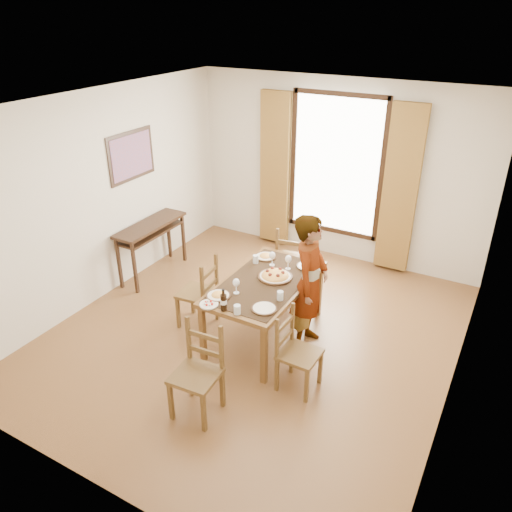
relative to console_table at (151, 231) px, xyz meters
The scene contains 22 objects.
ground 2.22m from the console_table, 16.47° to the right, with size 5.00×5.00×0.00m, color #513619.
room_shell 2.25m from the console_table, 13.10° to the right, with size 4.60×5.10×2.74m.
console_table is the anchor object (origin of this frame).
dining_table 2.23m from the console_table, 14.84° to the right, with size 0.89×1.59×0.76m.
chair_west 1.55m from the console_table, 29.00° to the right, with size 0.45×0.45×0.93m.
chair_north 2.09m from the console_table, 14.39° to the left, with size 0.51×0.51×1.00m.
chair_south 2.94m from the console_table, 42.10° to the right, with size 0.45×0.45×0.95m.
chair_east 3.10m from the console_table, 22.61° to the right, with size 0.40×0.40×0.88m.
man 2.69m from the console_table, ahead, with size 0.46×0.63×1.62m, color #919499.
plate_sw 2.18m from the console_table, 30.75° to the right, with size 0.27×0.27×0.05m, color silver, non-canonical shape.
plate_se 2.66m from the console_table, 24.28° to the right, with size 0.27×0.27×0.05m, color silver, non-canonical shape.
plate_nw 1.88m from the console_table, ahead, with size 0.27×0.27×0.05m, color silver, non-canonical shape.
plate_ne 2.45m from the console_table, ahead, with size 0.27×0.27×0.05m, color silver, non-canonical shape.
pasta_platter 2.26m from the console_table, 11.32° to the right, with size 0.40×0.40×0.10m, color #C55A19, non-canonical shape.
caprese_plate 2.29m from the console_table, 34.81° to the right, with size 0.20×0.20×0.04m, color silver, non-canonical shape.
wine_glass_a 2.23m from the console_table, 25.56° to the right, with size 0.08×0.08×0.18m, color white, non-canonical shape.
wine_glass_b 2.27m from the console_table, ahead, with size 0.08×0.08×0.18m, color white, non-canonical shape.
wine_glass_c 2.06m from the console_table, ahead, with size 0.08×0.08×0.18m, color white, non-canonical shape.
tumbler_a 2.62m from the console_table, 18.76° to the right, with size 0.07×0.07×0.10m, color silver.
tumbler_b 1.86m from the console_table, ahead, with size 0.07×0.07×0.10m, color silver.
tumbler_c 2.57m from the console_table, 30.32° to the right, with size 0.07×0.07×0.10m, color silver.
wine_bottle 2.45m from the console_table, 32.32° to the right, with size 0.07×0.07×0.25m, color black, non-canonical shape.
Camera 1 is at (2.43, -4.33, 3.61)m, focal length 35.00 mm.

